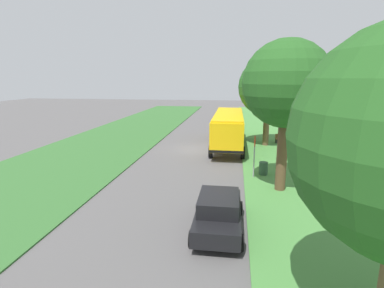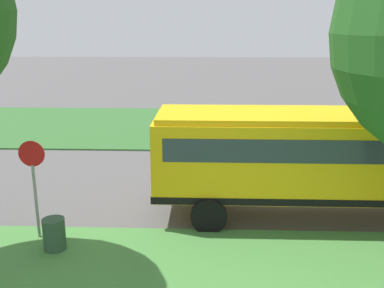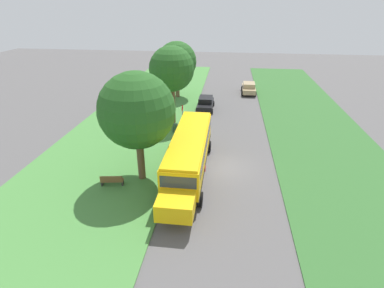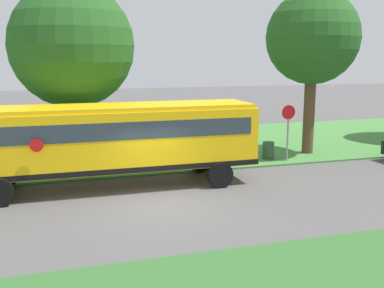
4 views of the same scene
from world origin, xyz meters
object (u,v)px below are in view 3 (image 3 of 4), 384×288
car_black_nearest (206,103)px  oak_tree_roadside_mid (171,69)px  trash_bin (175,128)px  stop_sign (182,114)px  oak_tree_far_end (176,61)px  school_bus (189,152)px  park_bench (112,180)px  car_tan_middle (249,87)px  oak_tree_beside_bus (139,109)px

car_black_nearest → oak_tree_roadside_mid: bearing=-123.0°
car_black_nearest → trash_bin: (-2.46, -7.52, -0.43)m
oak_tree_roadside_mid → stop_sign: 4.76m
oak_tree_roadside_mid → trash_bin: size_ratio=9.13×
oak_tree_roadside_mid → oak_tree_far_end: oak_tree_roadside_mid is taller
school_bus → park_bench: size_ratio=7.50×
school_bus → oak_tree_far_end: bearing=102.4°
car_tan_middle → trash_bin: (-8.06, -15.43, -0.43)m
car_black_nearest → stop_sign: 7.15m
oak_tree_roadside_mid → stop_sign: bearing=-54.5°
oak_tree_beside_bus → trash_bin: size_ratio=8.99×
car_black_nearest → oak_tree_far_end: bearing=133.7°
school_bus → oak_tree_beside_bus: 4.98m
car_black_nearest → park_bench: size_ratio=2.66×
oak_tree_beside_bus → oak_tree_far_end: bearing=92.9°
trash_bin → car_black_nearest: bearing=71.9°
school_bus → trash_bin: 8.37m
car_black_nearest → park_bench: car_black_nearest is taller
oak_tree_beside_bus → park_bench: bearing=-143.7°
stop_sign → park_bench: size_ratio=1.65×
oak_tree_beside_bus → car_black_nearest: bearing=78.5°
car_black_nearest → stop_sign: (-1.80, -6.86, 0.86)m
park_bench → trash_bin: 10.64m
school_bus → oak_tree_far_end: size_ratio=1.66×
oak_tree_far_end → stop_sign: bearing=-77.3°
oak_tree_roadside_mid → park_bench: 14.10m
school_bus → oak_tree_roadside_mid: oak_tree_roadside_mid is taller
car_black_nearest → park_bench: bearing=-106.5°
car_black_nearest → oak_tree_roadside_mid: size_ratio=0.54×
oak_tree_far_end → car_black_nearest: bearing=-46.3°
oak_tree_beside_bus → trash_bin: 10.20m
park_bench → trash_bin: size_ratio=1.84×
school_bus → oak_tree_far_end: 20.66m
oak_tree_roadside_mid → oak_tree_far_end: (-1.19, 9.50, -0.90)m
car_tan_middle → park_bench: size_ratio=2.66×
car_tan_middle → oak_tree_beside_bus: size_ratio=0.54×
oak_tree_beside_bus → car_tan_middle: bearing=69.8°
oak_tree_far_end → stop_sign: 12.17m
oak_tree_roadside_mid → stop_sign: size_ratio=3.00×
car_black_nearest → stop_sign: size_ratio=1.61×
stop_sign → park_bench: 11.53m
car_black_nearest → oak_tree_far_end: (-4.38, 4.59, 4.07)m
oak_tree_far_end → trash_bin: 13.05m
car_tan_middle → oak_tree_roadside_mid: (-8.79, -12.83, 4.97)m
oak_tree_roadside_mid → park_bench: size_ratio=4.96×
car_black_nearest → oak_tree_far_end: oak_tree_far_end is taller
car_tan_middle → oak_tree_roadside_mid: 16.33m
oak_tree_roadside_mid → park_bench: (-2.07, -12.87, -5.38)m
car_black_nearest → trash_bin: bearing=-108.1°
car_black_nearest → trash_bin: car_black_nearest is taller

